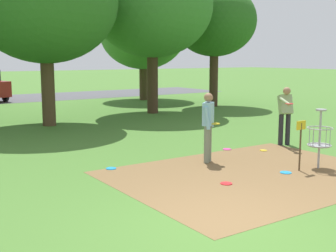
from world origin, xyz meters
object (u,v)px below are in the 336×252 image
Objects in this scene: frisbee_by_tee at (111,169)px; tree_mid_right at (143,32)px; disc_golf_basket at (318,137)px; frisbee_scattered_a at (226,184)px; tree_mid_left at (215,21)px; player_throwing at (208,123)px; frisbee_far_left at (286,173)px; player_foreground_watching at (285,112)px; frisbee_mid_grass at (227,149)px; tree_far_center at (44,1)px; tree_mid_center at (152,6)px; frisbee_far_right at (264,150)px.

frisbee_by_tee is 17.39m from tree_mid_right.
disc_golf_basket is at bearing -107.91° from tree_mid_right.
tree_mid_right reaches higher than disc_golf_basket.
tree_mid_left is at bearing 51.02° from frisbee_scattered_a.
player_throwing is at bearing 131.25° from disc_golf_basket.
tree_mid_right is at bearing 56.32° from frisbee_by_tee.
frisbee_scattered_a is at bearing 176.77° from frisbee_far_left.
player_foreground_watching is at bearing 7.07° from player_throwing.
frisbee_mid_grass is (-0.29, 2.77, -0.74)m from disc_golf_basket.
tree_far_center is at bearing 98.47° from player_throwing.
tree_mid_right reaches higher than frisbee_far_left.
tree_mid_center is 1.15× the size of tree_mid_right.
disc_golf_basket reaches higher than frisbee_mid_grass.
frisbee_far_right is (4.42, -0.57, 0.00)m from frisbee_by_tee.
tree_mid_right reaches higher than frisbee_scattered_a.
frisbee_mid_grass is 2.73m from frisbee_far_left.
frisbee_scattered_a is (-2.31, -2.56, 0.00)m from frisbee_mid_grass.
disc_golf_basket is 11.02m from tree_far_center.
frisbee_mid_grass is 0.94× the size of frisbee_far_left.
frisbee_scattered_a is at bearing -132.02° from frisbee_mid_grass.
frisbee_by_tee is 0.94× the size of frisbee_far_left.
frisbee_by_tee is at bearing 176.62° from player_foreground_watching.
tree_far_center reaches higher than frisbee_far_right.
player_throwing is 0.24× the size of tree_mid_center.
frisbee_scattered_a is at bearing -152.96° from player_foreground_watching.
tree_mid_right is (5.41, 16.72, 3.29)m from disc_golf_basket.
frisbee_far_left is 0.04× the size of tree_far_center.
frisbee_by_tee is 0.03× the size of tree_far_center.
frisbee_far_left is at bearing -110.83° from tree_mid_right.
tree_far_center reaches higher than player_foreground_watching.
frisbee_by_tee is 0.04× the size of tree_mid_right.
tree_far_center is at bearing 109.90° from frisbee_mid_grass.
frisbee_by_tee is 3.97m from frisbee_far_left.
disc_golf_basket is at bearing -101.99° from frisbee_far_right.
frisbee_by_tee is 0.04× the size of tree_mid_left.
frisbee_by_tee is 2.80m from frisbee_scattered_a.
tree_mid_center reaches higher than frisbee_scattered_a.
disc_golf_basket is 0.19× the size of tree_mid_center.
tree_mid_right is at bearing 67.81° from frisbee_mid_grass.
frisbee_mid_grass and frisbee_scattered_a have the same top height.
tree_mid_center is (6.39, 8.31, 4.84)m from frisbee_by_tee.
disc_golf_basket is 1.18m from frisbee_far_left.
frisbee_mid_grass is at bearing 76.70° from frisbee_far_left.
frisbee_by_tee is at bearing 119.50° from frisbee_scattered_a.
frisbee_far_right is at bearing -167.69° from player_foreground_watching.
frisbee_far_left is (-0.63, -2.66, 0.00)m from frisbee_mid_grass.
frisbee_by_tee is 0.98× the size of frisbee_scattered_a.
tree_far_center is at bearing 120.19° from player_foreground_watching.
tree_mid_center is 6.55m from tree_mid_right.
player_throwing is 16.70m from tree_mid_right.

